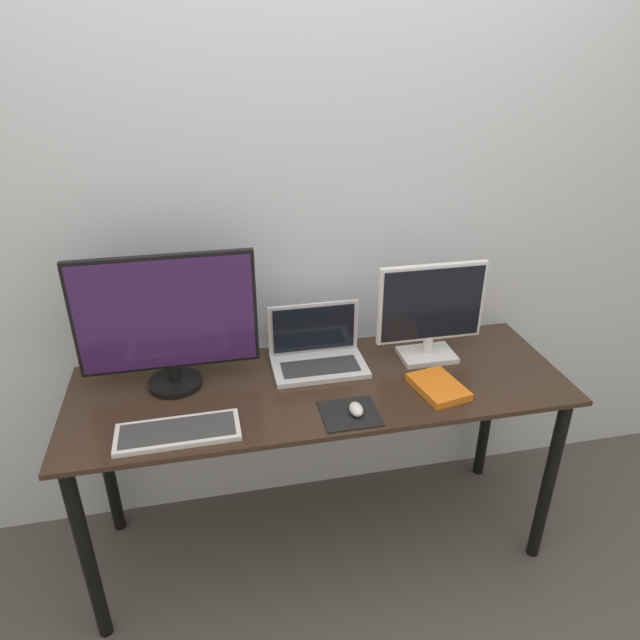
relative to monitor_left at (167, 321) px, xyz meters
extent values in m
plane|color=#4C4742|center=(0.50, -0.39, -1.01)|extent=(12.00, 12.00, 0.00)
cube|color=silver|center=(0.50, 0.26, 0.24)|extent=(7.00, 0.05, 2.50)
cube|color=#332319|center=(0.50, -0.10, -0.26)|extent=(1.73, 0.59, 0.02)
cylinder|color=black|center=(-0.31, -0.34, -0.64)|extent=(0.05, 0.05, 0.74)
cylinder|color=black|center=(1.31, -0.34, -0.64)|extent=(0.05, 0.05, 0.74)
cylinder|color=black|center=(-0.31, 0.14, -0.64)|extent=(0.05, 0.05, 0.74)
cylinder|color=black|center=(1.31, 0.14, -0.64)|extent=(0.05, 0.05, 0.74)
cylinder|color=black|center=(0.00, 0.00, -0.24)|extent=(0.19, 0.19, 0.02)
cylinder|color=black|center=(0.00, 0.00, -0.20)|extent=(0.04, 0.04, 0.07)
cube|color=black|center=(0.00, 0.00, 0.03)|extent=(0.59, 0.02, 0.41)
cube|color=#331947|center=(0.00, -0.01, 0.03)|extent=(0.57, 0.01, 0.38)
cube|color=silver|center=(0.93, 0.00, -0.24)|extent=(0.20, 0.14, 0.02)
cylinder|color=silver|center=(0.93, 0.00, -0.20)|extent=(0.04, 0.04, 0.07)
cube|color=silver|center=(0.93, 0.00, -0.03)|extent=(0.40, 0.02, 0.30)
cube|color=black|center=(0.93, -0.01, -0.03)|extent=(0.38, 0.01, 0.27)
cube|color=silver|center=(0.51, 0.00, -0.24)|extent=(0.34, 0.20, 0.02)
cube|color=#2D2D33|center=(0.51, -0.02, -0.23)|extent=(0.28, 0.11, 0.00)
cube|color=silver|center=(0.51, 0.10, -0.13)|extent=(0.34, 0.01, 0.20)
cube|color=black|center=(0.51, 0.09, -0.13)|extent=(0.31, 0.01, 0.17)
cube|color=silver|center=(0.01, -0.28, -0.24)|extent=(0.38, 0.15, 0.02)
cube|color=#383838|center=(0.01, -0.28, -0.23)|extent=(0.35, 0.12, 0.00)
cube|color=black|center=(0.55, -0.29, -0.25)|extent=(0.18, 0.17, 0.00)
ellipsoid|color=silver|center=(0.57, -0.30, -0.23)|extent=(0.04, 0.07, 0.03)
cube|color=orange|center=(0.88, -0.22, -0.24)|extent=(0.18, 0.22, 0.03)
cube|color=white|center=(0.88, -0.22, -0.24)|extent=(0.17, 0.22, 0.02)
camera|label=1|loc=(0.15, -1.75, 0.85)|focal=32.00mm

